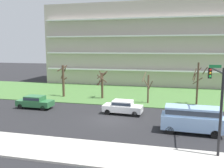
# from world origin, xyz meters

# --- Properties ---
(ground) EXTENTS (160.00, 160.00, 0.00)m
(ground) POSITION_xyz_m (0.00, 0.00, 0.00)
(ground) COLOR #232326
(sidewalk_curb_near) EXTENTS (80.00, 4.00, 0.15)m
(sidewalk_curb_near) POSITION_xyz_m (0.00, -8.00, 0.07)
(sidewalk_curb_near) COLOR #BCB7AD
(sidewalk_curb_near) RESTS_ON ground
(grass_lawn_strip) EXTENTS (80.00, 16.00, 0.08)m
(grass_lawn_strip) POSITION_xyz_m (0.00, 14.00, 0.04)
(grass_lawn_strip) COLOR #477238
(grass_lawn_strip) RESTS_ON ground
(apartment_building) EXTENTS (38.13, 11.94, 16.02)m
(apartment_building) POSITION_xyz_m (0.00, 27.49, 8.01)
(apartment_building) COLOR #B2A899
(apartment_building) RESTS_ON ground
(tree_far_left) EXTENTS (1.69, 1.39, 4.85)m
(tree_far_left) POSITION_xyz_m (-9.58, 9.75, 2.63)
(tree_far_left) COLOR #4C3828
(tree_far_left) RESTS_ON ground
(tree_left) EXTENTS (1.85, 1.89, 4.12)m
(tree_left) POSITION_xyz_m (-3.54, 9.90, 2.27)
(tree_left) COLOR #4C3828
(tree_left) RESTS_ON ground
(tree_center) EXTENTS (1.45, 1.42, 4.23)m
(tree_center) POSITION_xyz_m (3.27, 8.37, 2.13)
(tree_center) COLOR brown
(tree_center) RESTS_ON ground
(tree_right) EXTENTS (1.74, 1.75, 5.58)m
(tree_right) POSITION_xyz_m (9.60, 9.03, 3.04)
(tree_right) COLOR #4C3828
(tree_right) RESTS_ON ground
(sedan_white_near_left) EXTENTS (4.50, 2.05, 1.57)m
(sedan_white_near_left) POSITION_xyz_m (0.98, 2.50, 0.87)
(sedan_white_near_left) COLOR white
(sedan_white_near_left) RESTS_ON ground
(van_blue_center_left) EXTENTS (5.28, 2.21, 2.36)m
(van_blue_center_left) POSITION_xyz_m (8.00, -2.00, 1.40)
(van_blue_center_left) COLOR #8CB2E0
(van_blue_center_left) RESTS_ON ground
(sedan_green_center_right) EXTENTS (4.43, 1.88, 1.57)m
(sedan_green_center_right) POSITION_xyz_m (-10.06, 2.50, 0.87)
(sedan_green_center_right) COLOR #2D6B3D
(sedan_green_center_right) RESTS_ON ground
(traffic_signal_mast) EXTENTS (0.90, 5.64, 6.17)m
(traffic_signal_mast) POSITION_xyz_m (9.35, -4.67, 4.25)
(traffic_signal_mast) COLOR black
(traffic_signal_mast) RESTS_ON ground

